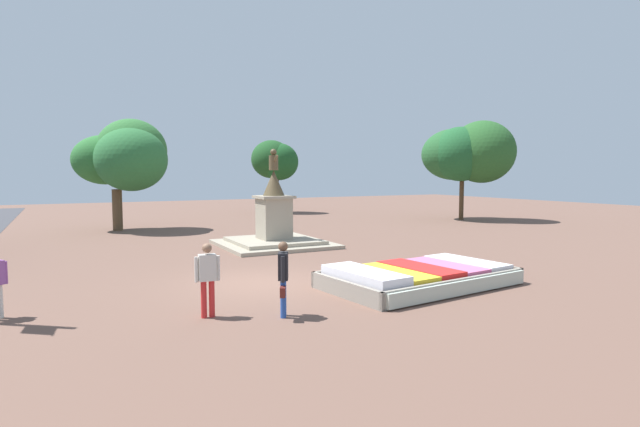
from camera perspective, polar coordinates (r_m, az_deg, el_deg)
ground_plane at (r=15.13m, az=-6.84°, el=-7.87°), size 92.89×92.89×0.00m
flower_planter at (r=14.82m, az=11.25°, el=-7.10°), size 5.83×3.73×0.67m
statue_monument at (r=22.52m, az=-5.28°, el=-1.52°), size 4.70×4.70×4.35m
pedestrian_with_handbag at (r=11.38m, az=-4.23°, el=-6.97°), size 0.43×0.68×1.73m
pedestrian_crossing_plaza at (r=11.60m, az=-12.75°, el=-6.84°), size 0.57×0.25×1.70m
park_tree_far_left at (r=36.25m, az=16.42°, el=6.60°), size 5.68×5.95×6.86m
park_tree_behind_statue at (r=30.38m, az=-21.33°, el=6.08°), size 5.13×4.90×6.35m
park_tree_far_right at (r=41.26m, az=-5.18°, el=6.05°), size 3.69×3.78×5.97m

